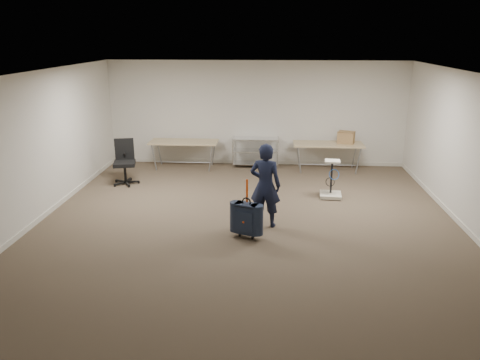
{
  "coord_description": "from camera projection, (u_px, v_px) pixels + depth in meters",
  "views": [
    {
      "loc": [
        0.43,
        -8.06,
        3.44
      ],
      "look_at": [
        -0.15,
        0.3,
        0.82
      ],
      "focal_mm": 35.0,
      "sensor_mm": 36.0,
      "label": 1
    }
  ],
  "objects": [
    {
      "name": "suitcase",
      "position": [
        246.0,
        218.0,
        8.16
      ],
      "size": [
        0.45,
        0.35,
        1.08
      ],
      "color": "black",
      "rests_on": "ground"
    },
    {
      "name": "equipment_cart",
      "position": [
        331.0,
        188.0,
        10.26
      ],
      "size": [
        0.49,
        0.49,
        0.84
      ],
      "color": "beige",
      "rests_on": "ground"
    },
    {
      "name": "ground",
      "position": [
        247.0,
        227.0,
        8.73
      ],
      "size": [
        9.0,
        9.0,
        0.0
      ],
      "primitive_type": "plane",
      "color": "#413527",
      "rests_on": "ground"
    },
    {
      "name": "room_shell",
      "position": [
        250.0,
        200.0,
        10.03
      ],
      "size": [
        8.0,
        9.0,
        9.0
      ],
      "color": "beige",
      "rests_on": "ground"
    },
    {
      "name": "folding_table_left",
      "position": [
        184.0,
        143.0,
        12.42
      ],
      "size": [
        1.8,
        0.75,
        0.73
      ],
      "color": "#9C845F",
      "rests_on": "ground"
    },
    {
      "name": "cardboard_box",
      "position": [
        346.0,
        137.0,
        12.13
      ],
      "size": [
        0.49,
        0.43,
        0.31
      ],
      "primitive_type": "cube",
      "rotation": [
        0.0,
        0.0,
        -0.34
      ],
      "color": "#A0724A",
      "rests_on": "folding_table_right"
    },
    {
      "name": "wire_shelf",
      "position": [
        256.0,
        151.0,
        12.6
      ],
      "size": [
        1.22,
        0.47,
        0.8
      ],
      "color": "silver",
      "rests_on": "ground"
    },
    {
      "name": "office_chair",
      "position": [
        125.0,
        170.0,
        11.2
      ],
      "size": [
        0.64,
        0.64,
        1.06
      ],
      "color": "black",
      "rests_on": "ground"
    },
    {
      "name": "person",
      "position": [
        265.0,
        185.0,
        8.59
      ],
      "size": [
        0.64,
        0.49,
        1.58
      ],
      "primitive_type": "imported",
      "rotation": [
        0.0,
        0.0,
        2.93
      ],
      "color": "black",
      "rests_on": "ground"
    },
    {
      "name": "folding_table_right",
      "position": [
        328.0,
        145.0,
        12.17
      ],
      "size": [
        1.8,
        0.75,
        0.73
      ],
      "color": "#9C845F",
      "rests_on": "ground"
    }
  ]
}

